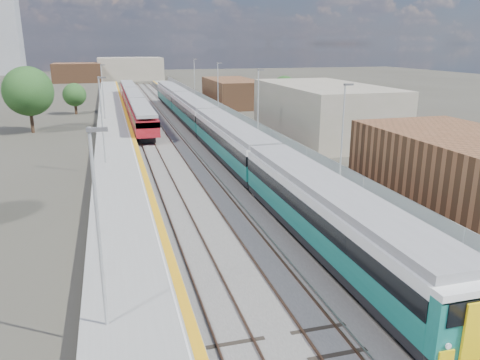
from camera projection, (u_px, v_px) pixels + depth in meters
name	position (u px, v px, depth m)	size (l,w,h in m)	color
ground	(189.00, 135.00, 59.34)	(320.00, 320.00, 0.00)	#47443A
ballast_bed	(169.00, 133.00, 61.06)	(10.50, 155.00, 0.06)	#565451
tracks	(172.00, 130.00, 62.75)	(8.96, 160.00, 0.17)	#4C3323
platform_right	(225.00, 126.00, 62.86)	(4.70, 155.00, 8.52)	slate
platform_left	(115.00, 131.00, 59.16)	(4.30, 155.00, 8.52)	slate
buildings	(73.00, 46.00, 133.60)	(72.00, 185.50, 40.00)	brown
green_train	(209.00, 123.00, 54.23)	(3.04, 84.41, 3.34)	black
red_train	(134.00, 101.00, 77.66)	(2.72, 55.24, 3.44)	black
tree_b	(28.00, 91.00, 59.58)	(6.27, 6.27, 8.50)	#382619
tree_c	(74.00, 95.00, 76.20)	(3.75, 3.75, 5.08)	#382619
tree_d	(284.00, 88.00, 84.13)	(4.21, 4.21, 5.71)	#382619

